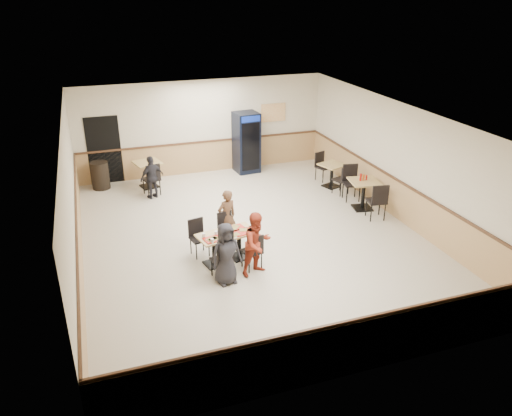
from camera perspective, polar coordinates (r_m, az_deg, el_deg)
name	(u,v)px	position (r m, az deg, el deg)	size (l,w,h in m)	color
ground	(252,237)	(12.27, -0.43, -3.35)	(10.00, 10.00, 0.00)	beige
room_shell	(282,173)	(14.80, 2.97, 4.00)	(10.00, 10.00, 10.00)	silver
main_table	(227,243)	(11.07, -3.36, -3.97)	(1.39, 0.89, 0.69)	black
main_chairs	(225,244)	(11.06, -3.57, -4.13)	(1.41, 1.70, 0.87)	black
diner_woman_left	(226,254)	(10.19, -3.44, -5.25)	(0.66, 0.43, 1.34)	black
diner_woman_right	(257,244)	(10.48, 0.13, -4.10)	(0.68, 0.53, 1.41)	maroon
diner_man_opposite	(227,217)	(11.76, -3.35, -1.02)	(0.49, 0.32, 1.35)	brown
lone_diner	(152,177)	(14.61, -11.79, 3.45)	(0.74, 0.31, 1.26)	black
tabletop_clutter	(227,234)	(10.90, -3.30, -2.94)	(1.14, 0.72, 0.12)	#B2170B
side_table_near	(364,190)	(13.92, 12.20, 2.00)	(0.89, 0.89, 0.82)	black
side_table_near_chair_south	(376,200)	(13.42, 13.59, 0.88)	(0.48, 0.48, 1.04)	black
side_table_near_chair_north	(352,183)	(14.45, 10.89, 2.84)	(0.48, 0.48, 1.04)	black
side_table_far	(332,172)	(15.34, 8.67, 4.11)	(0.86, 0.86, 0.73)	black
side_table_far_chair_south	(341,179)	(14.87, 9.68, 3.29)	(0.43, 0.43, 0.92)	black
side_table_far_chair_north	(323,167)	(15.83, 7.72, 4.72)	(0.43, 0.43, 0.92)	black
condiment_caddy	(363,177)	(13.82, 12.12, 3.45)	(0.23, 0.06, 0.20)	#A3130B
back_table	(148,170)	(15.49, -12.23, 4.22)	(0.91, 0.91, 0.80)	black
back_table_chair_lone	(151,178)	(14.90, -11.90, 3.34)	(0.47, 0.47, 1.01)	black
pepsi_cooler	(246,142)	(16.35, -1.10, 7.50)	(0.80, 0.81, 1.96)	black
trash_bin	(100,175)	(15.78, -17.38, 3.58)	(0.53, 0.53, 0.84)	black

